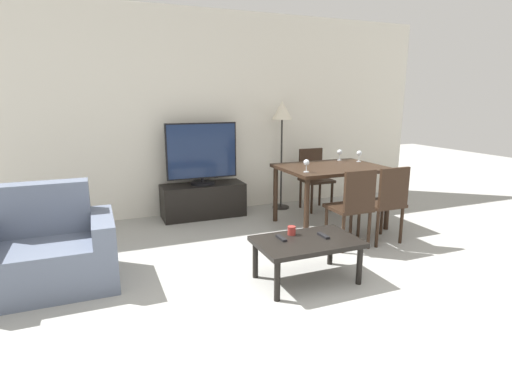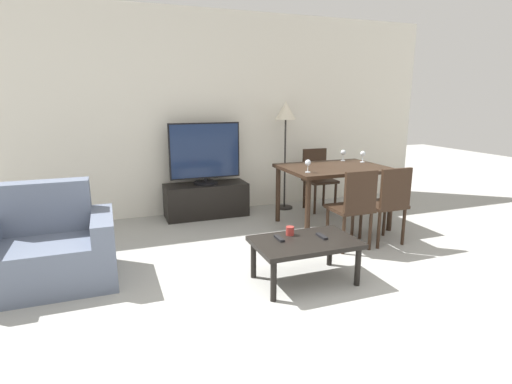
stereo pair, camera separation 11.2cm
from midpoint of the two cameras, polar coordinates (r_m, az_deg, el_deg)
name	(u,v)px [view 1 (the left image)]	position (r m, az deg, el deg)	size (l,w,h in m)	color
ground_plane	(345,350)	(2.79, 11.34, -21.25)	(18.00, 18.00, 0.00)	#9E9E99
wall_back	(200,115)	(5.56, -8.54, 10.89)	(6.89, 0.06, 2.70)	silver
armchair	(48,253)	(3.86, -28.31, -7.63)	(1.08, 0.76, 0.86)	slate
tv_stand	(203,200)	(5.43, -8.14, -1.19)	(1.10, 0.43, 0.45)	black
tv	(202,154)	(5.31, -8.35, 5.41)	(0.94, 0.32, 0.81)	black
coffee_table	(307,245)	(3.50, 6.38, -7.51)	(0.89, 0.57, 0.38)	black
dining_table	(331,173)	(4.99, 10.01, 2.66)	(1.24, 0.93, 0.75)	black
dining_chair_near	(353,204)	(4.28, 12.92, -1.72)	(0.40, 0.40, 0.86)	black
dining_chair_far	(314,175)	(5.78, 7.72, 2.36)	(0.40, 0.40, 0.86)	black
dining_chair_near_right	(386,200)	(4.54, 17.40, -1.15)	(0.40, 0.40, 0.86)	black
floor_lamp	(282,118)	(5.64, 3.16, 10.46)	(0.29, 0.29, 1.53)	black
remote_primary	(281,238)	(3.47, 2.70, -6.60)	(0.04, 0.15, 0.02)	black
remote_secondary	(323,236)	(3.57, 8.70, -6.17)	(0.04, 0.15, 0.02)	black
cup_white_near	(292,231)	(3.57, 4.21, -5.52)	(0.07, 0.07, 0.08)	maroon
wine_glass_left	(340,153)	(5.44, 11.29, 5.51)	(0.07, 0.07, 0.15)	silver
wine_glass_center	(306,163)	(4.50, 6.51, 4.11)	(0.07, 0.07, 0.15)	silver
wine_glass_right	(359,154)	(5.38, 13.95, 5.29)	(0.07, 0.07, 0.15)	silver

